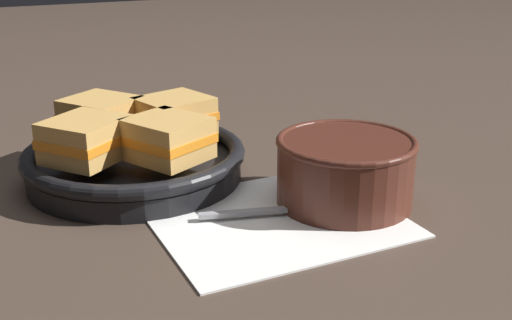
{
  "coord_description": "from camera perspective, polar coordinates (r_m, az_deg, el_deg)",
  "views": [
    {
      "loc": [
        -0.3,
        -0.57,
        0.28
      ],
      "look_at": [
        -0.02,
        0.03,
        0.04
      ],
      "focal_mm": 45.0,
      "sensor_mm": 36.0,
      "label": 1
    }
  ],
  "objects": [
    {
      "name": "sandwich_far_left",
      "position": [
        0.79,
        -7.27,
        3.91
      ],
      "size": [
        0.1,
        0.1,
        0.05
      ],
      "rotation": [
        0.0,
        0.0,
        8.15
      ],
      "color": "tan",
      "rests_on": "skillet"
    },
    {
      "name": "soup_bowl",
      "position": [
        0.69,
        7.94,
        -0.63
      ],
      "size": [
        0.15,
        0.15,
        0.07
      ],
      "color": "#4C2319",
      "rests_on": "ground_plane"
    },
    {
      "name": "sandwich_far_right",
      "position": [
        0.8,
        -13.58,
        3.77
      ],
      "size": [
        0.11,
        0.11,
        0.05
      ],
      "rotation": [
        0.0,
        0.0,
        10.03
      ],
      "color": "tan",
      "rests_on": "skillet"
    },
    {
      "name": "sandwich_near_left",
      "position": [
        0.72,
        -14.89,
        1.78
      ],
      "size": [
        0.11,
        0.11,
        0.05
      ],
      "rotation": [
        0.0,
        0.0,
        5.38
      ],
      "color": "tan",
      "rests_on": "skillet"
    },
    {
      "name": "ground_plane",
      "position": [
        0.71,
        2.08,
        -3.56
      ],
      "size": [
        4.0,
        4.0,
        0.0
      ],
      "primitive_type": "plane",
      "color": "#47382D"
    },
    {
      "name": "napkin",
      "position": [
        0.66,
        1.71,
        -5.14
      ],
      "size": [
        0.24,
        0.21,
        0.0
      ],
      "color": "white",
      "rests_on": "ground_plane"
    },
    {
      "name": "skillet",
      "position": [
        0.77,
        -10.69,
        -0.21
      ],
      "size": [
        0.26,
        0.26,
        0.04
      ],
      "color": "black",
      "rests_on": "ground_plane"
    },
    {
      "name": "sandwich_near_right",
      "position": [
        0.71,
        -7.87,
        1.9
      ],
      "size": [
        0.1,
        0.11,
        0.05
      ],
      "rotation": [
        0.0,
        0.0,
        6.75
      ],
      "color": "tan",
      "rests_on": "skillet"
    },
    {
      "name": "spoon",
      "position": [
        0.67,
        3.93,
        -4.3
      ],
      "size": [
        0.15,
        0.06,
        0.01
      ],
      "rotation": [
        0.0,
        0.0,
        -0.26
      ],
      "color": "#9E9EA3",
      "rests_on": "napkin"
    }
  ]
}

